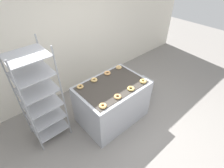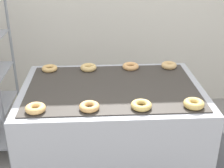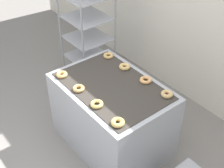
{
  "view_description": "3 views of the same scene",
  "coord_description": "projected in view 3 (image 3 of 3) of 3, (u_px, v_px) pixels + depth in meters",
  "views": [
    {
      "loc": [
        -1.68,
        -1.2,
        2.85
      ],
      "look_at": [
        0.0,
        0.7,
        0.89
      ],
      "focal_mm": 28.0,
      "sensor_mm": 36.0,
      "label": 1
    },
    {
      "loc": [
        -0.11,
        -1.3,
        1.82
      ],
      "look_at": [
        0.0,
        0.7,
        0.89
      ],
      "focal_mm": 50.0,
      "sensor_mm": 36.0,
      "label": 2
    },
    {
      "loc": [
        2.08,
        -0.95,
        2.87
      ],
      "look_at": [
        0.0,
        0.7,
        0.89
      ],
      "focal_mm": 50.0,
      "sensor_mm": 36.0,
      "label": 3
    }
  ],
  "objects": [
    {
      "name": "donut_near_midright",
      "position": [
        97.0,
        104.0,
        3.05
      ],
      "size": [
        0.13,
        0.13,
        0.04
      ],
      "primitive_type": "torus",
      "color": "#DCB760",
      "rests_on": "fryer_machine"
    },
    {
      "name": "donut_near_midleft",
      "position": [
        79.0,
        88.0,
        3.25
      ],
      "size": [
        0.13,
        0.13,
        0.04
      ],
      "primitive_type": "torus",
      "color": "#E2A660",
      "rests_on": "fryer_machine"
    },
    {
      "name": "donut_near_right",
      "position": [
        118.0,
        122.0,
        2.84
      ],
      "size": [
        0.13,
        0.13,
        0.04
      ],
      "primitive_type": "torus",
      "color": "tan",
      "rests_on": "fryer_machine"
    },
    {
      "name": "wall_back",
      "position": [
        205.0,
        5.0,
        3.72
      ],
      "size": [
        8.0,
        0.05,
        2.8
      ],
      "color": "silver",
      "rests_on": "ground_plane"
    },
    {
      "name": "donut_far_right",
      "position": [
        167.0,
        94.0,
        3.18
      ],
      "size": [
        0.12,
        0.12,
        0.04
      ],
      "primitive_type": "torus",
      "color": "tan",
      "rests_on": "fryer_machine"
    },
    {
      "name": "baking_rack_cart",
      "position": [
        87.0,
        28.0,
        4.25
      ],
      "size": [
        0.59,
        0.56,
        1.85
      ],
      "color": "gray",
      "rests_on": "ground_plane"
    },
    {
      "name": "fryer_machine",
      "position": [
        112.0,
        116.0,
        3.59
      ],
      "size": [
        1.29,
        0.9,
        0.87
      ],
      "color": "#A8AAB2",
      "rests_on": "ground_plane"
    },
    {
      "name": "donut_near_left",
      "position": [
        62.0,
        74.0,
        3.46
      ],
      "size": [
        0.13,
        0.13,
        0.04
      ],
      "primitive_type": "torus",
      "color": "#EBB265",
      "rests_on": "fryer_machine"
    },
    {
      "name": "donut_far_midright",
      "position": [
        146.0,
        80.0,
        3.37
      ],
      "size": [
        0.13,
        0.13,
        0.04
      ],
      "primitive_type": "torus",
      "color": "#E8A865",
      "rests_on": "fryer_machine"
    },
    {
      "name": "donut_far_midleft",
      "position": [
        125.0,
        67.0,
        3.58
      ],
      "size": [
        0.13,
        0.13,
        0.04
      ],
      "primitive_type": "torus",
      "color": "#E0B66C",
      "rests_on": "fryer_machine"
    },
    {
      "name": "donut_far_left",
      "position": [
        108.0,
        56.0,
        3.78
      ],
      "size": [
        0.12,
        0.12,
        0.04
      ],
      "primitive_type": "torus",
      "color": "#E0AF64",
      "rests_on": "fryer_machine"
    }
  ]
}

